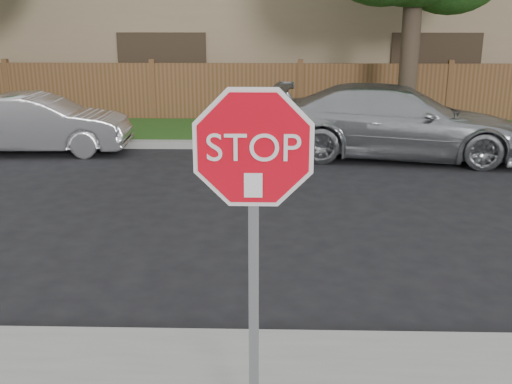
{
  "coord_description": "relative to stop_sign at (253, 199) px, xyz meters",
  "views": [
    {
      "loc": [
        -0.76,
        -4.94,
        2.92
      ],
      "look_at": [
        -0.87,
        -0.9,
        1.7
      ],
      "focal_mm": 42.0,
      "sensor_mm": 36.0,
      "label": 1
    }
  ],
  "objects": [
    {
      "name": "grass_strip",
      "position": [
        0.87,
        11.28,
        -1.77
      ],
      "size": [
        70.0,
        3.0,
        0.12
      ],
      "primitive_type": "cube",
      "color": "#1E4714",
      "rests_on": "ground"
    },
    {
      "name": "sedan_right",
      "position": [
        2.68,
        8.88,
        -1.08
      ],
      "size": [
        5.39,
        2.82,
        1.49
      ],
      "primitive_type": "imported",
      "rotation": [
        0.0,
        0.0,
        1.42
      ],
      "color": "#A8ACAF",
      "rests_on": "ground"
    },
    {
      "name": "fence",
      "position": [
        0.87,
        12.88,
        -1.03
      ],
      "size": [
        70.0,
        0.12,
        1.6
      ],
      "primitive_type": "cube",
      "color": "brown",
      "rests_on": "ground"
    },
    {
      "name": "ground",
      "position": [
        0.87,
        1.48,
        -1.83
      ],
      "size": [
        90.0,
        90.0,
        0.0
      ],
      "primitive_type": "plane",
      "color": "black",
      "rests_on": "ground"
    },
    {
      "name": "far_curb",
      "position": [
        0.87,
        9.63,
        -1.75
      ],
      "size": [
        70.0,
        0.3,
        0.15
      ],
      "primitive_type": "cube",
      "color": "gray",
      "rests_on": "ground"
    },
    {
      "name": "sedan_left",
      "position": [
        -4.88,
        9.08,
        -1.2
      ],
      "size": [
        3.86,
        1.49,
        1.25
      ],
      "primitive_type": "imported",
      "rotation": [
        0.0,
        0.0,
        1.61
      ],
      "color": "silver",
      "rests_on": "ground"
    },
    {
      "name": "stop_sign",
      "position": [
        0.0,
        0.0,
        0.0
      ],
      "size": [
        1.01,
        0.13,
        2.55
      ],
      "color": "gray",
      "rests_on": "sidewalk_near"
    }
  ]
}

